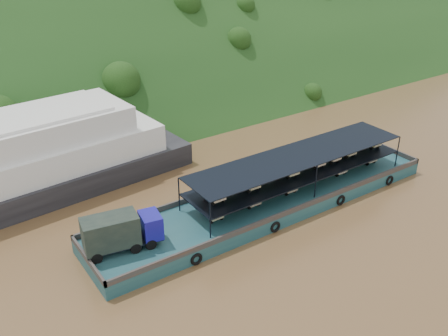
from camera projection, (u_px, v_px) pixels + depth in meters
ground at (259, 204)px, 47.47m from camera, size 160.00×160.00×0.00m
hillside at (110, 100)px, 73.95m from camera, size 140.00×39.60×39.60m
cargo_barge at (261, 201)px, 45.99m from camera, size 35.05×7.18×4.54m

